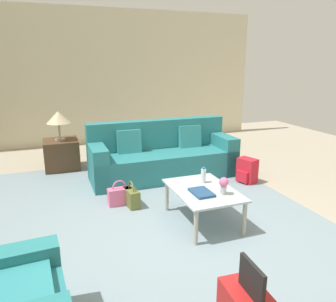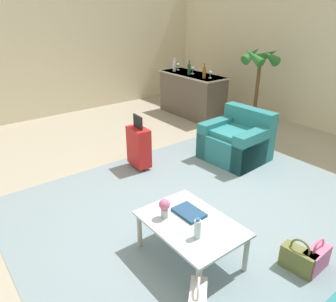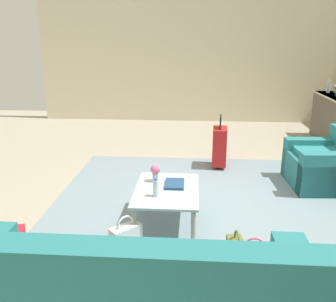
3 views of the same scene
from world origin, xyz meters
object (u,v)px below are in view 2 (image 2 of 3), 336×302
at_px(flower_vase, 164,207).
at_px(wine_bottle_green, 189,69).
at_px(water_bottle, 198,229).
at_px(coffee_table_book, 189,212).
at_px(bar_console, 192,94).
at_px(handbag_white, 198,301).
at_px(armchair, 238,142).
at_px(wine_glass_leftmost, 178,65).
at_px(wine_glass_left_of_centre, 193,69).
at_px(wine_bottle_amber, 204,73).
at_px(wine_bottle_clear, 174,66).
at_px(handbag_pink, 316,259).
at_px(suitcase_red, 139,146).
at_px(wine_glass_right_of_centre, 210,73).
at_px(handbag_olive, 298,259).
at_px(coffee_table, 191,227).
at_px(potted_palm, 258,84).

distance_m(flower_vase, wine_bottle_green, 4.55).
height_order(water_bottle, coffee_table_book, water_bottle).
distance_m(bar_console, handbag_white, 5.33).
xyz_separation_m(armchair, water_bottle, (1.50, -2.26, 0.24)).
xyz_separation_m(armchair, wine_bottle_green, (-2.18, 0.81, 0.77)).
height_order(water_bottle, wine_glass_leftmost, wine_glass_leftmost).
xyz_separation_m(flower_vase, handbag_white, (0.74, -0.22, -0.43)).
xyz_separation_m(wine_glass_left_of_centre, wine_bottle_amber, (0.49, -0.12, 0.01)).
bearing_deg(wine_bottle_clear, coffee_table_book, -36.79).
bearing_deg(handbag_pink, flower_vase, -137.06).
bearing_deg(suitcase_red, wine_bottle_clear, 131.21).
bearing_deg(wine_glass_right_of_centre, handbag_white, -44.93).
distance_m(wine_bottle_clear, handbag_olive, 5.35).
relative_size(wine_glass_leftmost, wine_glass_right_of_centre, 1.00).
relative_size(wine_glass_left_of_centre, wine_bottle_green, 0.51).
height_order(coffee_table, wine_bottle_clear, wine_bottle_clear).
bearing_deg(wine_bottle_amber, handbag_olive, -31.16).
xyz_separation_m(water_bottle, flower_vase, (-0.42, -0.05, 0.03)).
bearing_deg(coffee_table, wine_bottle_green, 139.46).
height_order(water_bottle, potted_palm, potted_palm).
xyz_separation_m(water_bottle, wine_bottle_amber, (-3.21, 3.08, 0.53)).
distance_m(armchair, wine_glass_right_of_centre, 2.03).
bearing_deg(potted_palm, water_bottle, -57.72).
height_order(handbag_olive, handbag_white, same).
height_order(coffee_table_book, handbag_olive, coffee_table_book).
height_order(coffee_table, handbag_olive, coffee_table).
distance_m(coffee_table, wine_glass_right_of_centre, 4.32).
height_order(suitcase_red, potted_palm, potted_palm).
height_order(suitcase_red, handbag_white, suitcase_red).
bearing_deg(armchair, wine_glass_left_of_centre, 157.07).
xyz_separation_m(wine_glass_right_of_centre, potted_palm, (0.74, 0.61, -0.18)).
bearing_deg(water_bottle, wine_glass_left_of_centre, 139.20).
height_order(flower_vase, bar_console, bar_console).
bearing_deg(handbag_olive, potted_palm, 134.57).
bearing_deg(water_bottle, coffee_table, 153.43).
xyz_separation_m(bar_console, wine_bottle_green, (0.02, -0.12, 0.57)).
distance_m(coffee_table_book, wine_bottle_clear, 4.88).
height_order(water_bottle, wine_glass_right_of_centre, wine_glass_right_of_centre).
xyz_separation_m(water_bottle, handbag_olive, (0.55, 0.80, -0.40)).
relative_size(flower_vase, wine_bottle_clear, 0.68).
xyz_separation_m(wine_glass_left_of_centre, potted_palm, (1.30, 0.61, -0.18)).
height_order(coffee_table_book, potted_palm, potted_palm).
bearing_deg(wine_bottle_amber, handbag_white, -43.48).
distance_m(armchair, handbag_olive, 2.53).
height_order(handbag_white, handbag_pink, same).
xyz_separation_m(wine_bottle_clear, suitcase_red, (1.99, -2.28, -0.70)).
height_order(wine_glass_right_of_centre, wine_bottle_green, wine_bottle_green).
xyz_separation_m(armchair, handbag_olive, (2.06, -1.46, -0.16)).
bearing_deg(armchair, coffee_table_book, -60.40).
height_order(handbag_olive, potted_palm, potted_palm).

